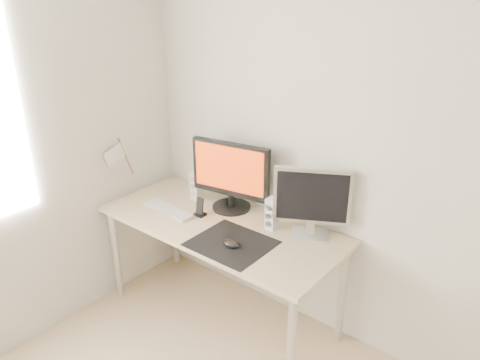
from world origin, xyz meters
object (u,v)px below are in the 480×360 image
Objects in this scene: mouse at (231,243)px; phone_dock at (200,210)px; keyboard at (169,210)px; second_monitor at (312,200)px; main_monitor at (231,174)px; speaker_right at (272,214)px; speaker_left at (197,185)px; desk at (220,234)px.

phone_dock is at bearing 156.54° from mouse.
second_monitor is at bearing 18.49° from keyboard.
phone_dock is (-0.10, -0.20, -0.22)m from main_monitor.
second_monitor reaches higher than keyboard.
phone_dock is at bearing 22.16° from keyboard.
mouse is 0.52× the size of speaker_right.
mouse is 0.34m from speaker_right.
speaker_left is (-0.89, -0.04, -0.14)m from second_monitor.
phone_dock is at bearing -179.28° from desk.
speaker_right is at bearing 19.06° from keyboard.
speaker_left is at bearing 86.90° from keyboard.
speaker_right is at bearing -163.19° from second_monitor.
speaker_right reaches higher than phone_dock.
desk is 3.68× the size of second_monitor.
speaker_left is (-0.60, 0.35, 0.08)m from mouse.
main_monitor is 4.41× the size of phone_dock.
main_monitor is at bearing 172.14° from speaker_right.
keyboard is 3.43× the size of phone_dock.
main_monitor is 0.60m from second_monitor.
speaker_left is at bearing -175.32° from main_monitor.
second_monitor reaches higher than desk.
second_monitor is 0.76m from phone_dock.
second_monitor is at bearing 53.79° from mouse.
phone_dock reaches higher than desk.
mouse is at bearing -50.35° from main_monitor.
main_monitor is (-0.08, 0.20, 0.33)m from desk.
phone_dock is (-0.41, 0.18, 0.02)m from mouse.
mouse is 0.25× the size of second_monitor.
mouse is 0.31m from desk.
keyboard is (-0.30, -0.28, -0.25)m from main_monitor.
keyboard is 0.23m from phone_dock.
keyboard is at bearing 171.50° from mouse.
speaker_left and speaker_right have the same top height.
speaker_right is (0.37, -0.05, -0.15)m from main_monitor.
keyboard is at bearing -160.94° from speaker_right.
second_monitor is 2.11× the size of speaker_left.
main_monitor is at bearing -178.31° from second_monitor.
desk is 2.91× the size of main_monitor.
main_monitor is 1.28× the size of keyboard.
keyboard is at bearing -167.08° from desk.
main_monitor is 0.48m from keyboard.
phone_dock is (-0.47, -0.15, -0.07)m from speaker_right.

